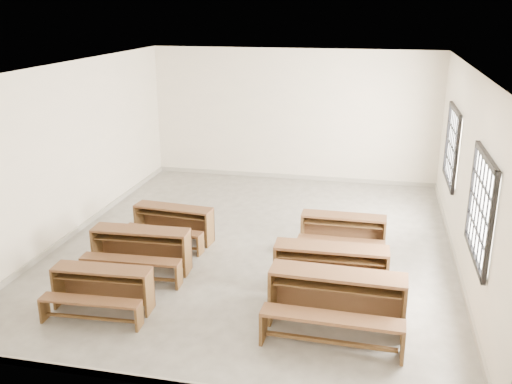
% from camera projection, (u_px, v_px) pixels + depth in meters
% --- Properties ---
extents(room, '(8.50, 8.50, 3.20)m').
position_uv_depth(room, '(261.00, 129.00, 9.76)').
color(room, gray).
rests_on(room, ground).
extents(desk_set_0, '(1.45, 0.80, 0.63)m').
position_uv_depth(desk_set_0, '(102.00, 286.00, 8.08)').
color(desk_set_0, brown).
rests_on(desk_set_0, ground).
extents(desk_set_1, '(1.63, 0.90, 0.72)m').
position_uv_depth(desk_set_1, '(140.00, 247.00, 9.26)').
color(desk_set_1, brown).
rests_on(desk_set_1, ground).
extents(desk_set_2, '(1.53, 0.89, 0.66)m').
position_uv_depth(desk_set_2, '(173.00, 222.00, 10.45)').
color(desk_set_2, brown).
rests_on(desk_set_2, ground).
extents(desk_set_3, '(1.83, 0.99, 0.81)m').
position_uv_depth(desk_set_3, '(336.00, 298.00, 7.55)').
color(desk_set_3, brown).
rests_on(desk_set_3, ground).
extents(desk_set_4, '(1.72, 0.93, 0.76)m').
position_uv_depth(desk_set_4, '(330.00, 267.00, 8.49)').
color(desk_set_4, brown).
rests_on(desk_set_4, ground).
extents(desk_set_5, '(1.48, 0.77, 0.66)m').
position_uv_depth(desk_set_5, '(343.00, 231.00, 10.02)').
color(desk_set_5, brown).
rests_on(desk_set_5, ground).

